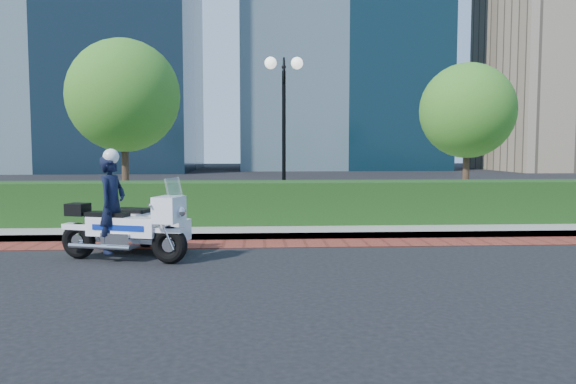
{
  "coord_description": "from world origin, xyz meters",
  "views": [
    {
      "loc": [
        0.23,
        -9.85,
        1.96
      ],
      "look_at": [
        0.94,
        2.29,
        1.0
      ],
      "focal_mm": 35.0,
      "sensor_mm": 36.0,
      "label": 1
    }
  ],
  "objects": [
    {
      "name": "brick_strip",
      "position": [
        0.0,
        1.5,
        0.01
      ],
      "size": [
        60.0,
        1.0,
        0.01
      ],
      "primitive_type": "cube",
      "color": "maroon",
      "rests_on": "ground"
    },
    {
      "name": "sidewalk",
      "position": [
        0.0,
        6.0,
        0.07
      ],
      "size": [
        60.0,
        8.0,
        0.15
      ],
      "primitive_type": "cube",
      "color": "gray",
      "rests_on": "ground"
    },
    {
      "name": "tree_b",
      "position": [
        -3.5,
        6.5,
        3.43
      ],
      "size": [
        3.2,
        3.2,
        4.89
      ],
      "color": "#332319",
      "rests_on": "sidewalk"
    },
    {
      "name": "police_motorcycle",
      "position": [
        -2.05,
        0.25,
        0.67
      ],
      "size": [
        2.35,
        2.06,
        1.95
      ],
      "rotation": [
        0.0,
        0.0,
        -0.31
      ],
      "color": "black",
      "rests_on": "ground"
    },
    {
      "name": "lamppost",
      "position": [
        1.0,
        5.2,
        2.96
      ],
      "size": [
        1.02,
        0.7,
        4.21
      ],
      "color": "black",
      "rests_on": "sidewalk"
    },
    {
      "name": "tree_c",
      "position": [
        6.5,
        6.5,
        3.05
      ],
      "size": [
        2.8,
        2.8,
        4.3
      ],
      "color": "#332319",
      "rests_on": "sidewalk"
    },
    {
      "name": "ground",
      "position": [
        0.0,
        0.0,
        0.0
      ],
      "size": [
        120.0,
        120.0,
        0.0
      ],
      "primitive_type": "plane",
      "color": "black",
      "rests_on": "ground"
    },
    {
      "name": "hedge_main",
      "position": [
        0.0,
        3.6,
        0.65
      ],
      "size": [
        18.0,
        1.2,
        1.0
      ],
      "primitive_type": "cube",
      "color": "#113414",
      "rests_on": "sidewalk"
    }
  ]
}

